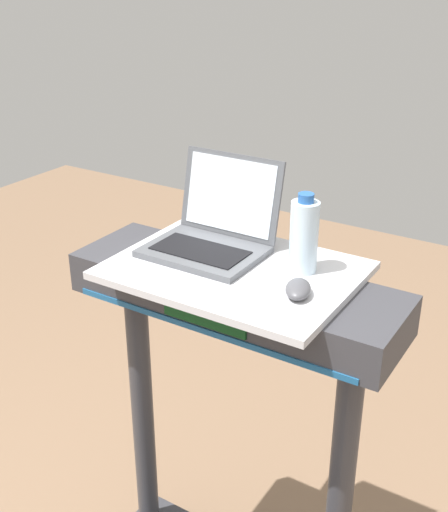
% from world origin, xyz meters
% --- Properties ---
extents(desk_board, '(0.62, 0.46, 0.02)m').
position_xyz_m(desk_board, '(0.00, 0.70, 1.21)').
color(desk_board, silver).
rests_on(desk_board, treadmill_base).
extents(laptop, '(0.31, 0.28, 0.24)m').
position_xyz_m(laptop, '(-0.11, 0.76, 1.27)').
color(laptop, '#515459').
rests_on(laptop, desk_board).
extents(computer_mouse, '(0.09, 0.12, 0.03)m').
position_xyz_m(computer_mouse, '(0.21, 0.65, 1.23)').
color(computer_mouse, '#4C4C51').
rests_on(computer_mouse, desk_board).
extents(water_bottle, '(0.07, 0.07, 0.21)m').
position_xyz_m(water_bottle, '(0.16, 0.77, 1.31)').
color(water_bottle, silver).
rests_on(water_bottle, desk_board).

